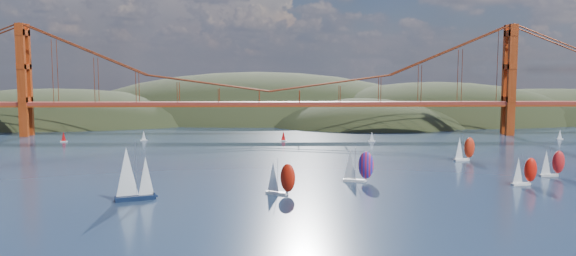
# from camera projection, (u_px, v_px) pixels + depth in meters

# --- Properties ---
(ground) EXTENTS (1200.00, 1200.00, 0.00)m
(ground) POSITION_uv_depth(u_px,v_px,m) (259.00, 251.00, 101.35)
(ground) COLOR black
(ground) RESTS_ON ground
(headlands) EXTENTS (725.00, 225.00, 96.00)m
(headlands) POSITION_uv_depth(u_px,v_px,m) (337.00, 136.00, 380.37)
(headlands) COLOR black
(headlands) RESTS_ON ground
(bridge) EXTENTS (552.00, 12.00, 55.00)m
(bridge) POSITION_uv_depth(u_px,v_px,m) (266.00, 71.00, 276.95)
(bridge) COLOR maroon
(bridge) RESTS_ON ground
(sloop_navy) EXTENTS (10.28, 7.67, 15.04)m
(sloop_navy) POSITION_uv_depth(u_px,v_px,m) (132.00, 174.00, 140.09)
(sloop_navy) COLOR #0E1932
(sloop_navy) RESTS_ON ground
(racer_0) EXTENTS (8.47, 6.27, 9.54)m
(racer_0) POSITION_uv_depth(u_px,v_px,m) (280.00, 178.00, 146.64)
(racer_0) COLOR silver
(racer_0) RESTS_ON ground
(racer_1) EXTENTS (7.89, 4.15, 8.85)m
(racer_1) POSITION_uv_depth(u_px,v_px,m) (524.00, 171.00, 158.92)
(racer_1) COLOR white
(racer_1) RESTS_ON ground
(racer_2) EXTENTS (7.92, 3.47, 8.99)m
(racer_2) POSITION_uv_depth(u_px,v_px,m) (552.00, 163.00, 172.03)
(racer_2) COLOR silver
(racer_2) RESTS_ON ground
(racer_3) EXTENTS (8.49, 5.22, 9.50)m
(racer_3) POSITION_uv_depth(u_px,v_px,m) (464.00, 148.00, 201.73)
(racer_3) COLOR silver
(racer_3) RESTS_ON ground
(racer_rwb) EXTENTS (9.15, 5.09, 10.25)m
(racer_rwb) POSITION_uv_depth(u_px,v_px,m) (358.00, 166.00, 163.35)
(racer_rwb) COLOR silver
(racer_rwb) RESTS_ON ground
(distant_boat_2) EXTENTS (3.00, 2.00, 4.70)m
(distant_boat_2) POSITION_uv_depth(u_px,v_px,m) (64.00, 137.00, 253.87)
(distant_boat_2) COLOR silver
(distant_boat_2) RESTS_ON ground
(distant_boat_3) EXTENTS (3.00, 2.00, 4.70)m
(distant_boat_3) POSITION_uv_depth(u_px,v_px,m) (144.00, 136.00, 257.96)
(distant_boat_3) COLOR silver
(distant_boat_3) RESTS_ON ground
(distant_boat_4) EXTENTS (3.00, 2.00, 4.70)m
(distant_boat_4) POSITION_uv_depth(u_px,v_px,m) (560.00, 134.00, 262.94)
(distant_boat_4) COLOR silver
(distant_boat_4) RESTS_ON ground
(distant_boat_8) EXTENTS (3.00, 2.00, 4.70)m
(distant_boat_8) POSITION_uv_depth(u_px,v_px,m) (372.00, 137.00, 254.30)
(distant_boat_8) COLOR silver
(distant_boat_8) RESTS_ON ground
(distant_boat_9) EXTENTS (3.00, 2.00, 4.70)m
(distant_boat_9) POSITION_uv_depth(u_px,v_px,m) (283.00, 136.00, 256.93)
(distant_boat_9) COLOR silver
(distant_boat_9) RESTS_ON ground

